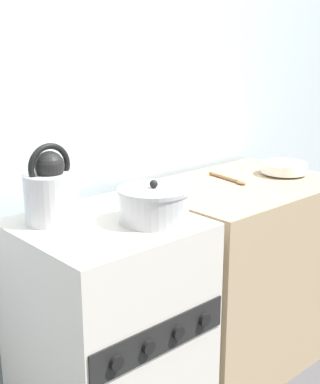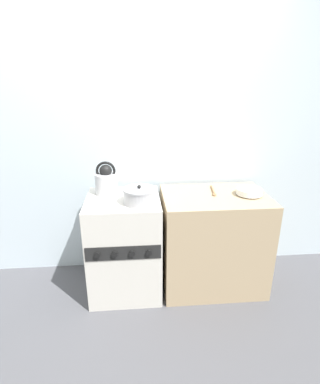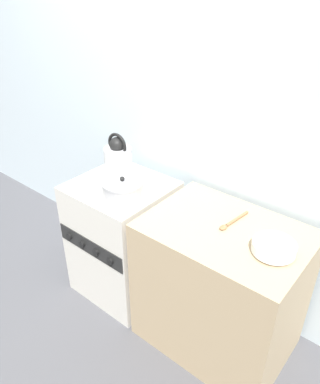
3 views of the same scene
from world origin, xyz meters
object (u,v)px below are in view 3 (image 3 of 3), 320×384
object	(u,v)px
stove	(123,238)
enamel_bowl	(274,248)
kettle	(118,157)
cooking_pot	(123,190)

from	to	relation	value
stove	enamel_bowl	distance (m)	1.10
stove	enamel_bowl	bearing A→B (deg)	-0.02
kettle	cooking_pot	size ratio (longest dim) A/B	1.10
enamel_bowl	stove	bearing A→B (deg)	179.98
enamel_bowl	cooking_pot	bearing A→B (deg)	-173.58
kettle	enamel_bowl	world-z (taller)	kettle
stove	kettle	bearing A→B (deg)	135.92
stove	kettle	world-z (taller)	kettle
stove	cooking_pot	bearing A→B (deg)	-37.59
kettle	stove	bearing A→B (deg)	-44.08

